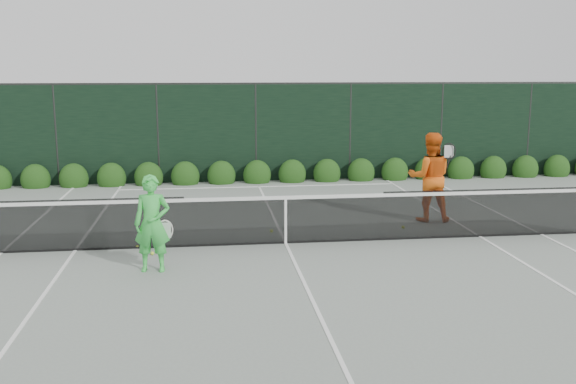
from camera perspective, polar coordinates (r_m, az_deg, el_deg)
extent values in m
plane|color=gray|center=(12.98, -0.21, -4.60)|extent=(80.00, 80.00, 0.00)
cube|color=black|center=(13.03, -18.88, -2.83)|extent=(4.40, 0.01, 1.02)
cube|color=black|center=(12.86, -0.21, -2.54)|extent=(4.00, 0.01, 0.96)
cube|color=black|center=(14.00, 17.12, -1.81)|extent=(4.40, 0.01, 1.02)
cube|color=white|center=(12.76, -0.21, -0.51)|extent=(12.80, 0.03, 0.07)
cube|color=black|center=(12.97, -0.21, -4.51)|extent=(12.80, 0.02, 0.04)
cube|color=white|center=(12.86, -0.21, -2.63)|extent=(0.05, 0.03, 0.91)
imported|color=#3CCD4B|center=(11.30, -11.98, -2.76)|extent=(0.65, 0.46, 1.69)
torus|color=silver|center=(11.41, -10.91, -3.37)|extent=(0.30, 0.10, 0.30)
cylinder|color=black|center=(11.48, -10.87, -4.53)|extent=(0.10, 0.03, 0.30)
imported|color=orange|center=(15.06, 12.50, 1.30)|extent=(1.12, 0.95, 2.05)
torus|color=black|center=(14.91, 14.12, 3.52)|extent=(0.29, 0.13, 0.30)
cylinder|color=black|center=(14.94, 14.08, 2.61)|extent=(0.10, 0.03, 0.30)
cube|color=white|center=(13.47, -24.13, -4.97)|extent=(0.06, 23.77, 0.01)
cube|color=white|center=(14.68, 21.60, -3.52)|extent=(0.06, 23.77, 0.01)
cube|color=white|center=(13.14, -18.39, -4.95)|extent=(0.06, 23.77, 0.01)
cube|color=white|center=(14.08, 16.70, -3.81)|extent=(0.06, 23.77, 0.01)
cube|color=white|center=(24.59, -3.65, 2.76)|extent=(11.03, 0.06, 0.01)
cube|color=white|center=(19.19, -2.58, 0.48)|extent=(8.23, 0.06, 0.01)
cube|color=white|center=(12.98, -0.21, -4.57)|extent=(0.06, 12.80, 0.01)
cube|color=black|center=(20.07, -2.88, 5.24)|extent=(32.00, 0.06, 3.00)
cube|color=#262826|center=(19.98, -2.92, 9.61)|extent=(32.00, 0.06, 0.06)
cylinder|color=#262826|center=(20.50, -19.90, 4.73)|extent=(0.08, 0.08, 3.00)
cylinder|color=#262826|center=(20.06, -11.49, 5.04)|extent=(0.08, 0.08, 3.00)
cylinder|color=#262826|center=(20.07, -2.88, 5.24)|extent=(0.08, 0.08, 3.00)
cylinder|color=#262826|center=(20.52, 5.54, 5.33)|extent=(0.08, 0.08, 3.00)
cylinder|color=#262826|center=(21.39, 13.43, 5.31)|extent=(0.08, 0.08, 3.00)
cylinder|color=#262826|center=(22.62, 20.59, 5.20)|extent=(0.08, 0.08, 3.00)
ellipsoid|color=#17390F|center=(20.46, -21.52, 1.03)|extent=(0.86, 0.65, 0.94)
ellipsoid|color=#17390F|center=(20.22, -18.50, 1.11)|extent=(0.86, 0.65, 0.94)
ellipsoid|color=#17390F|center=(20.03, -15.42, 1.20)|extent=(0.86, 0.65, 0.94)
ellipsoid|color=#17390F|center=(19.90, -12.28, 1.28)|extent=(0.86, 0.65, 0.94)
ellipsoid|color=#17390F|center=(19.84, -9.11, 1.37)|extent=(0.86, 0.65, 0.94)
ellipsoid|color=#17390F|center=(19.83, -5.94, 1.44)|extent=(0.86, 0.65, 0.94)
ellipsoid|color=#17390F|center=(19.89, -2.77, 1.51)|extent=(0.86, 0.65, 0.94)
ellipsoid|color=#17390F|center=(20.00, 0.38, 1.58)|extent=(0.86, 0.65, 0.94)
ellipsoid|color=#17390F|center=(20.18, 3.47, 1.64)|extent=(0.86, 0.65, 0.94)
ellipsoid|color=#17390F|center=(20.41, 6.51, 1.70)|extent=(0.86, 0.65, 0.94)
ellipsoid|color=#17390F|center=(20.70, 9.47, 1.75)|extent=(0.86, 0.65, 0.94)
ellipsoid|color=#17390F|center=(21.04, 12.34, 1.79)|extent=(0.86, 0.65, 0.94)
ellipsoid|color=#17390F|center=(21.44, 15.11, 1.83)|extent=(0.86, 0.65, 0.94)
ellipsoid|color=#17390F|center=(21.88, 17.78, 1.86)|extent=(0.86, 0.65, 0.94)
ellipsoid|color=#17390F|center=(22.37, 20.34, 1.89)|extent=(0.86, 0.65, 0.94)
ellipsoid|color=#17390F|center=(22.90, 22.78, 1.91)|extent=(0.86, 0.65, 0.94)
sphere|color=#D2F035|center=(13.83, -1.47, -3.48)|extent=(0.07, 0.07, 0.07)
sphere|color=#D2F035|center=(12.97, -13.24, -4.74)|extent=(0.07, 0.07, 0.07)
sphere|color=#D2F035|center=(14.38, 10.19, -3.09)|extent=(0.07, 0.07, 0.07)
sphere|color=#D2F035|center=(12.45, -11.97, -5.35)|extent=(0.07, 0.07, 0.07)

